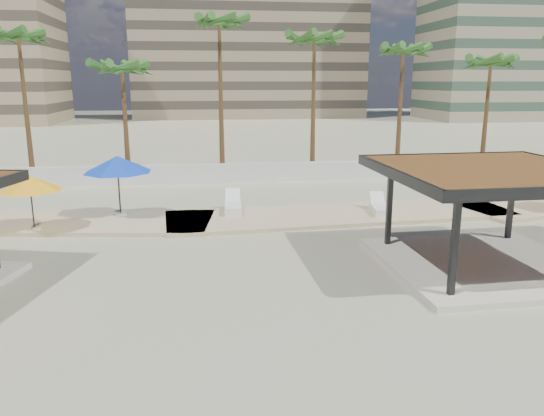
{
  "coord_description": "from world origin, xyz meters",
  "views": [
    {
      "loc": [
        -4.34,
        -16.16,
        6.13
      ],
      "look_at": [
        -1.74,
        3.31,
        1.4
      ],
      "focal_mm": 35.0,
      "sensor_mm": 36.0,
      "label": 1
    }
  ],
  "objects": [
    {
      "name": "promenade",
      "position": [
        2.0,
        7.67,
        0.06
      ],
      "size": [
        44.45,
        7.97,
        0.24
      ],
      "color": "#C6B284",
      "rests_on": "ground"
    },
    {
      "name": "lounger_a",
      "position": [
        -2.96,
        8.04,
        0.39
      ],
      "size": [
        0.87,
        2.33,
        0.87
      ],
      "rotation": [
        0.0,
        0.0,
        1.52
      ],
      "color": "white",
      "rests_on": "promenade"
    },
    {
      "name": "umbrella_b",
      "position": [
        -11.22,
        5.8,
        2.13
      ],
      "size": [
        3.24,
        3.24,
        2.27
      ],
      "rotation": [
        0.0,
        0.0,
        -0.33
      ],
      "color": "beige",
      "rests_on": "promenade"
    },
    {
      "name": "pavilion_central",
      "position": [
        4.96,
        -0.33,
        2.05
      ],
      "size": [
        6.95,
        6.95,
        3.44
      ],
      "rotation": [
        0.0,
        0.0,
        0.03
      ],
      "color": "beige",
      "rests_on": "ground"
    },
    {
      "name": "boundary_wall",
      "position": [
        0.0,
        16.0,
        0.6
      ],
      "size": [
        56.0,
        0.3,
        1.2
      ],
      "primitive_type": "cube",
      "color": "silver",
      "rests_on": "ground"
    },
    {
      "name": "palm_e",
      "position": [
        3.0,
        18.4,
        8.38
      ],
      "size": [
        3.0,
        3.0,
        9.55
      ],
      "color": "brown",
      "rests_on": "ground"
    },
    {
      "name": "palm_g",
      "position": [
        15.0,
        18.2,
        7.05
      ],
      "size": [
        3.0,
        3.0,
        8.15
      ],
      "color": "brown",
      "rests_on": "ground"
    },
    {
      "name": "lounger_b",
      "position": [
        3.76,
        6.81,
        0.37
      ],
      "size": [
        0.98,
        2.17,
        0.79
      ],
      "rotation": [
        0.0,
        0.0,
        1.42
      ],
      "color": "white",
      "rests_on": "promenade"
    },
    {
      "name": "palm_c",
      "position": [
        -9.0,
        18.1,
        6.65
      ],
      "size": [
        3.0,
        3.0,
        7.73
      ],
      "color": "brown",
      "rests_on": "ground"
    },
    {
      "name": "ground",
      "position": [
        0.0,
        0.0,
        0.0
      ],
      "size": [
        200.0,
        200.0,
        0.0
      ],
      "primitive_type": "plane",
      "color": "tan",
      "rests_on": "ground"
    },
    {
      "name": "building_east",
      "position": [
        48.0,
        66.0,
        17.27
      ],
      "size": [
        32.0,
        15.0,
        36.4
      ],
      "color": "gray",
      "rests_on": "ground"
    },
    {
      "name": "umbrella_f",
      "position": [
        -8.07,
        7.85,
        2.51
      ],
      "size": [
        4.01,
        4.01,
        2.71
      ],
      "rotation": [
        0.0,
        0.0,
        0.41
      ],
      "color": "beige",
      "rests_on": "promenade"
    },
    {
      "name": "umbrella_e",
      "position": [
        11.8,
        9.2,
        2.23
      ],
      "size": [
        3.2,
        3.2,
        2.39
      ],
      "rotation": [
        0.0,
        0.0,
        -0.22
      ],
      "color": "beige",
      "rests_on": "promenade"
    },
    {
      "name": "palm_f",
      "position": [
        9.0,
        18.6,
        7.77
      ],
      "size": [
        3.0,
        3.0,
        8.91
      ],
      "color": "brown",
      "rests_on": "ground"
    },
    {
      "name": "palm_d",
      "position": [
        -3.0,
        18.9,
        9.3
      ],
      "size": [
        3.0,
        3.0,
        10.55
      ],
      "color": "brown",
      "rests_on": "ground"
    },
    {
      "name": "building_mid",
      "position": [
        4.0,
        78.0,
        14.27
      ],
      "size": [
        38.0,
        16.0,
        30.4
      ],
      "color": "#847259",
      "rests_on": "ground"
    },
    {
      "name": "palm_b",
      "position": [
        -15.0,
        18.7,
        8.38
      ],
      "size": [
        3.0,
        3.0,
        9.56
      ],
      "color": "brown",
      "rests_on": "ground"
    }
  ]
}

